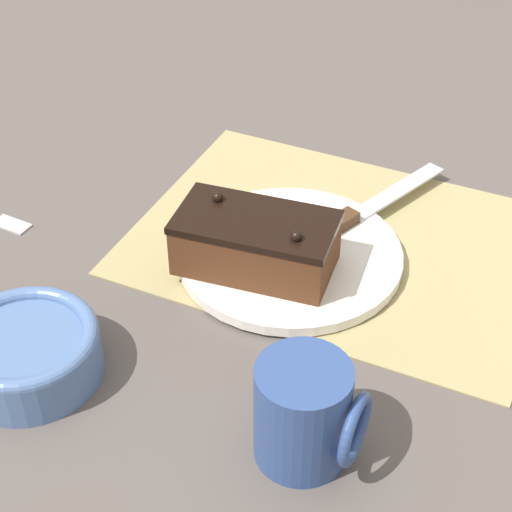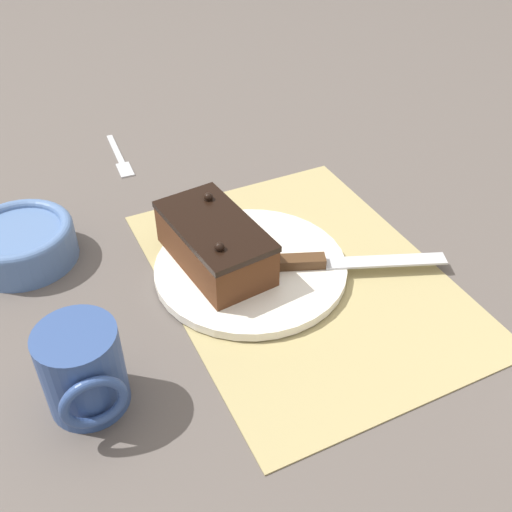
# 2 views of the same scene
# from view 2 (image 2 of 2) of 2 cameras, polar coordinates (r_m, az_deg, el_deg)

# --- Properties ---
(ground_plane) EXTENTS (3.00, 3.00, 0.00)m
(ground_plane) POSITION_cam_2_polar(r_m,az_deg,el_deg) (0.78, 4.48, -2.10)
(ground_plane) COLOR #544C47
(placemat_woven) EXTENTS (0.46, 0.34, 0.00)m
(placemat_woven) POSITION_cam_2_polar(r_m,az_deg,el_deg) (0.78, 4.48, -1.99)
(placemat_woven) COLOR tan
(placemat_woven) RESTS_ON ground_plane
(cake_plate) EXTENTS (0.25, 0.25, 0.01)m
(cake_plate) POSITION_cam_2_polar(r_m,az_deg,el_deg) (0.78, -0.52, -1.11)
(cake_plate) COLOR white
(cake_plate) RESTS_ON placemat_woven
(chocolate_cake) EXTENTS (0.18, 0.11, 0.07)m
(chocolate_cake) POSITION_cam_2_polar(r_m,az_deg,el_deg) (0.76, -3.95, 1.28)
(chocolate_cake) COLOR #512D19
(chocolate_cake) RESTS_ON cake_plate
(serving_knife) EXTENTS (0.11, 0.22, 0.01)m
(serving_knife) POSITION_cam_2_polar(r_m,az_deg,el_deg) (0.77, 6.73, -0.53)
(serving_knife) COLOR #472D19
(serving_knife) RESTS_ON cake_plate
(small_bowl) EXTENTS (0.14, 0.14, 0.05)m
(small_bowl) POSITION_cam_2_polar(r_m,az_deg,el_deg) (0.85, -21.45, 1.29)
(small_bowl) COLOR #4C6B9E
(small_bowl) RESTS_ON ground_plane
(coffee_mug) EXTENTS (0.09, 0.08, 0.10)m
(coffee_mug) POSITION_cam_2_polar(r_m,az_deg,el_deg) (0.63, -16.12, -10.47)
(coffee_mug) COLOR navy
(coffee_mug) RESTS_ON ground_plane
(dessert_fork) EXTENTS (0.15, 0.03, 0.01)m
(dessert_fork) POSITION_cam_2_polar(r_m,az_deg,el_deg) (1.05, -12.83, 9.07)
(dessert_fork) COLOR #B7BABF
(dessert_fork) RESTS_ON ground_plane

